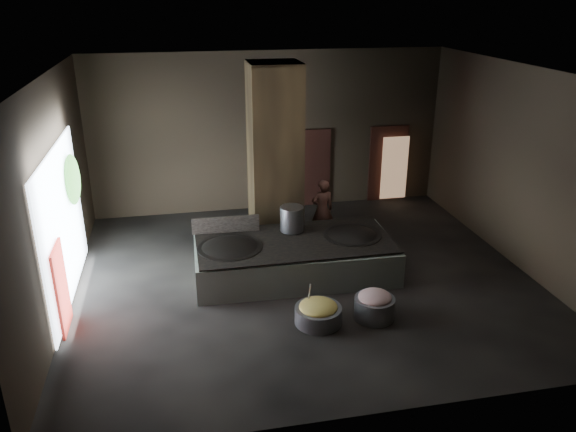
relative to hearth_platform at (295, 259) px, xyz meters
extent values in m
cube|color=black|center=(0.18, -0.19, -0.43)|extent=(10.00, 9.00, 0.10)
cube|color=black|center=(0.18, -0.19, 4.17)|extent=(10.00, 9.00, 0.10)
cube|color=black|center=(0.18, 4.36, 1.87)|extent=(10.00, 0.10, 4.50)
cube|color=black|center=(0.18, -4.74, 1.87)|extent=(10.00, 0.10, 4.50)
cube|color=black|center=(-4.87, -0.19, 1.87)|extent=(0.10, 9.00, 4.50)
cube|color=black|center=(5.23, -0.19, 1.87)|extent=(0.10, 9.00, 4.50)
cube|color=black|center=(-0.12, 1.71, 1.87)|extent=(1.20, 1.20, 4.50)
cube|color=#A9BBA8|center=(0.00, 0.00, 0.00)|extent=(4.47, 2.23, 0.77)
cube|color=black|center=(0.00, 0.00, 0.43)|extent=(4.32, 2.07, 0.03)
ellipsoid|color=black|center=(-1.45, -0.05, 0.37)|extent=(1.39, 1.39, 0.38)
cylinder|color=black|center=(-1.45, -0.05, 0.44)|extent=(1.42, 1.42, 0.05)
ellipsoid|color=black|center=(1.35, 0.05, 0.37)|extent=(1.30, 1.30, 0.36)
cylinder|color=black|center=(1.35, 0.05, 0.44)|extent=(1.32, 1.32, 0.05)
cylinder|color=gray|center=(0.05, 0.55, 0.75)|extent=(0.54, 0.54, 0.58)
cube|color=black|center=(-1.45, 0.75, 0.65)|extent=(1.54, 0.10, 0.38)
imported|color=brown|center=(1.12, 1.83, 0.41)|extent=(0.59, 0.40, 1.58)
cylinder|color=slate|center=(0.03, -2.06, -0.22)|extent=(1.16, 1.16, 0.34)
ellipsoid|color=#95B155|center=(0.03, -2.06, -0.03)|extent=(0.75, 0.75, 0.23)
cylinder|color=gray|center=(-0.12, -1.91, 0.17)|extent=(0.07, 0.36, 0.65)
cylinder|color=slate|center=(1.15, -2.09, -0.17)|extent=(0.80, 0.80, 0.43)
ellipsoid|color=#AF696C|center=(1.15, -2.09, 0.07)|extent=(0.66, 0.66, 0.25)
cube|color=black|center=(1.38, 4.26, 0.72)|extent=(1.18, 0.08, 2.38)
cube|color=#8C6647|center=(1.47, 4.40, 0.67)|extent=(0.78, 0.04, 1.85)
cube|color=black|center=(3.78, 4.26, 0.72)|extent=(1.18, 0.08, 2.38)
cube|color=#8C6647|center=(3.92, 4.06, 0.67)|extent=(0.80, 0.04, 1.90)
cube|color=white|center=(-4.77, 0.01, 1.22)|extent=(0.04, 4.20, 3.10)
cube|color=maroon|center=(-4.70, -1.29, 0.47)|extent=(0.05, 0.90, 1.70)
ellipsoid|color=#194714|center=(-4.67, 1.11, 1.82)|extent=(0.28, 1.10, 1.10)
camera|label=1|loc=(-2.39, -11.08, 5.61)|focal=35.00mm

